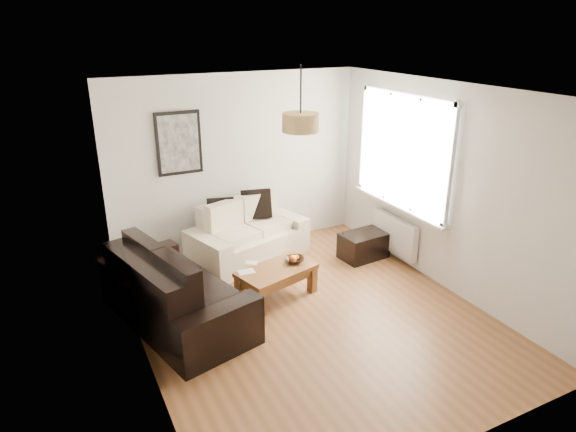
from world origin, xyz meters
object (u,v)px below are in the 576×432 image
loveseat_cream (248,232)px  sofa_leather (176,287)px  ottoman (363,245)px  coffee_table (277,283)px

loveseat_cream → sofa_leather: (-1.37, -1.19, 0.02)m
sofa_leather → ottoman: (2.88, 0.44, -0.24)m
loveseat_cream → ottoman: loveseat_cream is taller
sofa_leather → loveseat_cream: bearing=-63.4°
sofa_leather → coffee_table: sofa_leather is taller
loveseat_cream → sofa_leather: bearing=-155.5°
sofa_leather → coffee_table: (1.26, -0.02, -0.24)m
loveseat_cream → coffee_table: 1.24m
coffee_table → sofa_leather: bearing=179.0°
sofa_leather → ottoman: size_ratio=3.01×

